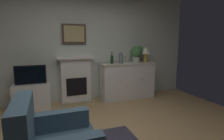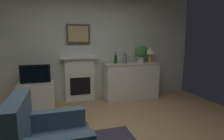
{
  "view_description": "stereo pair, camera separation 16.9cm",
  "coord_description": "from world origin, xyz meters",
  "px_view_note": "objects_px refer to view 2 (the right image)",
  "views": [
    {
      "loc": [
        -0.8,
        -2.06,
        1.45
      ],
      "look_at": [
        0.17,
        0.58,
        1.0
      ],
      "focal_mm": 28.43,
      "sensor_mm": 36.0,
      "label": 1
    },
    {
      "loc": [
        -0.64,
        -2.11,
        1.45
      ],
      "look_at": [
        0.17,
        0.58,
        1.0
      ],
      "focal_mm": 28.43,
      "sensor_mm": 36.0,
      "label": 2
    }
  ],
  "objects_px": {
    "vase_decorative": "(125,58)",
    "potted_plant_small": "(141,53)",
    "wine_glass_left": "(129,58)",
    "wine_bottle": "(116,59)",
    "table_lamp": "(150,52)",
    "sideboard_cabinet": "(131,81)",
    "tv_set": "(35,74)",
    "wine_glass_right": "(138,58)",
    "wine_glass_center": "(133,58)",
    "fireplace_unit": "(80,79)",
    "tv_cabinet": "(37,95)",
    "framed_picture": "(78,34)"
  },
  "relations": [
    {
      "from": "tv_set",
      "to": "fireplace_unit",
      "type": "bearing_deg",
      "value": 10.77
    },
    {
      "from": "table_lamp",
      "to": "wine_bottle",
      "type": "xyz_separation_m",
      "value": [
        -0.93,
        0.03,
        -0.17
      ]
    },
    {
      "from": "wine_glass_left",
      "to": "vase_decorative",
      "type": "distance_m",
      "value": 0.15
    },
    {
      "from": "wine_glass_right",
      "to": "potted_plant_small",
      "type": "height_order",
      "value": "potted_plant_small"
    },
    {
      "from": "tv_set",
      "to": "wine_glass_center",
      "type": "bearing_deg",
      "value": 1.0
    },
    {
      "from": "fireplace_unit",
      "to": "wine_glass_left",
      "type": "bearing_deg",
      "value": -8.0
    },
    {
      "from": "sideboard_cabinet",
      "to": "wine_glass_center",
      "type": "distance_m",
      "value": 0.58
    },
    {
      "from": "wine_glass_right",
      "to": "tv_set",
      "type": "bearing_deg",
      "value": 178.88
    },
    {
      "from": "sideboard_cabinet",
      "to": "wine_bottle",
      "type": "bearing_deg",
      "value": 175.67
    },
    {
      "from": "table_lamp",
      "to": "wine_glass_left",
      "type": "xyz_separation_m",
      "value": [
        -0.59,
        0.01,
        -0.16
      ]
    },
    {
      "from": "wine_bottle",
      "to": "tv_cabinet",
      "type": "distance_m",
      "value": 1.99
    },
    {
      "from": "framed_picture",
      "to": "wine_glass_center",
      "type": "height_order",
      "value": "framed_picture"
    },
    {
      "from": "sideboard_cabinet",
      "to": "framed_picture",
      "type": "bearing_deg",
      "value": 170.16
    },
    {
      "from": "fireplace_unit",
      "to": "table_lamp",
      "type": "height_order",
      "value": "table_lamp"
    },
    {
      "from": "table_lamp",
      "to": "tv_cabinet",
      "type": "xyz_separation_m",
      "value": [
        -2.78,
        0.02,
        -0.92
      ]
    },
    {
      "from": "wine_bottle",
      "to": "vase_decorative",
      "type": "bearing_deg",
      "value": -21.58
    },
    {
      "from": "tv_set",
      "to": "wine_glass_right",
      "type": "bearing_deg",
      "value": -1.12
    },
    {
      "from": "wine_glass_left",
      "to": "wine_glass_center",
      "type": "height_order",
      "value": "same"
    },
    {
      "from": "sideboard_cabinet",
      "to": "table_lamp",
      "type": "bearing_deg",
      "value": 0.0
    },
    {
      "from": "fireplace_unit",
      "to": "potted_plant_small",
      "type": "distance_m",
      "value": 1.69
    },
    {
      "from": "table_lamp",
      "to": "potted_plant_small",
      "type": "xyz_separation_m",
      "value": [
        -0.24,
        0.05,
        -0.02
      ]
    },
    {
      "from": "wine_bottle",
      "to": "tv_cabinet",
      "type": "relative_size",
      "value": 0.39
    },
    {
      "from": "fireplace_unit",
      "to": "wine_glass_left",
      "type": "relative_size",
      "value": 6.67
    },
    {
      "from": "potted_plant_small",
      "to": "wine_glass_left",
      "type": "bearing_deg",
      "value": -173.68
    },
    {
      "from": "table_lamp",
      "to": "wine_glass_left",
      "type": "distance_m",
      "value": 0.61
    },
    {
      "from": "wine_glass_left",
      "to": "vase_decorative",
      "type": "relative_size",
      "value": 0.59
    },
    {
      "from": "wine_bottle",
      "to": "tv_cabinet",
      "type": "bearing_deg",
      "value": -179.5
    },
    {
      "from": "wine_bottle",
      "to": "wine_glass_left",
      "type": "height_order",
      "value": "wine_bottle"
    },
    {
      "from": "table_lamp",
      "to": "tv_set",
      "type": "bearing_deg",
      "value": -179.83
    },
    {
      "from": "fireplace_unit",
      "to": "tv_cabinet",
      "type": "xyz_separation_m",
      "value": [
        -0.97,
        -0.16,
        -0.27
      ]
    },
    {
      "from": "fireplace_unit",
      "to": "table_lamp",
      "type": "bearing_deg",
      "value": -5.62
    },
    {
      "from": "sideboard_cabinet",
      "to": "wine_glass_left",
      "type": "relative_size",
      "value": 8.46
    },
    {
      "from": "wine_glass_right",
      "to": "potted_plant_small",
      "type": "distance_m",
      "value": 0.21
    },
    {
      "from": "potted_plant_small",
      "to": "fireplace_unit",
      "type": "bearing_deg",
      "value": 175.18
    },
    {
      "from": "sideboard_cabinet",
      "to": "tv_set",
      "type": "xyz_separation_m",
      "value": [
        -2.26,
        -0.01,
        0.3
      ]
    },
    {
      "from": "framed_picture",
      "to": "tv_set",
      "type": "relative_size",
      "value": 0.89
    },
    {
      "from": "table_lamp",
      "to": "wine_glass_center",
      "type": "height_order",
      "value": "table_lamp"
    },
    {
      "from": "wine_glass_left",
      "to": "wine_glass_center",
      "type": "bearing_deg",
      "value": 13.02
    },
    {
      "from": "framed_picture",
      "to": "wine_bottle",
      "type": "relative_size",
      "value": 1.9
    },
    {
      "from": "sideboard_cabinet",
      "to": "tv_cabinet",
      "type": "distance_m",
      "value": 2.26
    },
    {
      "from": "tv_set",
      "to": "sideboard_cabinet",
      "type": "bearing_deg",
      "value": 0.21
    },
    {
      "from": "sideboard_cabinet",
      "to": "potted_plant_small",
      "type": "relative_size",
      "value": 3.24
    },
    {
      "from": "wine_glass_right",
      "to": "wine_glass_left",
      "type": "bearing_deg",
      "value": 164.26
    },
    {
      "from": "vase_decorative",
      "to": "potted_plant_small",
      "type": "xyz_separation_m",
      "value": [
        0.49,
        0.1,
        0.12
      ]
    },
    {
      "from": "wine_glass_right",
      "to": "tv_cabinet",
      "type": "xyz_separation_m",
      "value": [
        -2.41,
        0.07,
        -0.76
      ]
    },
    {
      "from": "fireplace_unit",
      "to": "framed_picture",
      "type": "bearing_deg",
      "value": 90.0
    },
    {
      "from": "wine_glass_left",
      "to": "vase_decorative",
      "type": "bearing_deg",
      "value": -157.52
    },
    {
      "from": "table_lamp",
      "to": "tv_set",
      "type": "xyz_separation_m",
      "value": [
        -2.78,
        -0.01,
        -0.44
      ]
    },
    {
      "from": "wine_glass_right",
      "to": "vase_decorative",
      "type": "height_order",
      "value": "vase_decorative"
    },
    {
      "from": "fireplace_unit",
      "to": "tv_cabinet",
      "type": "bearing_deg",
      "value": -170.55
    }
  ]
}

